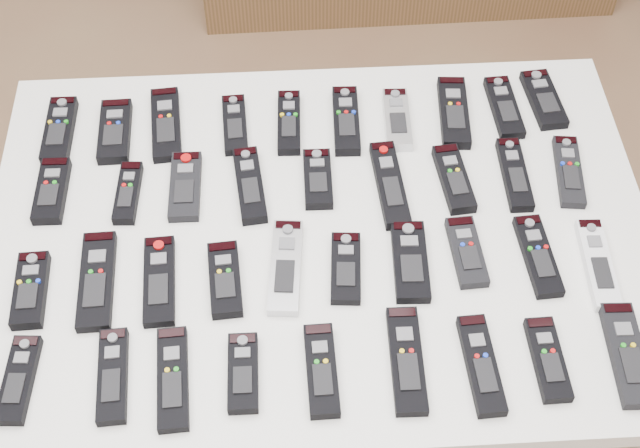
{
  "coord_description": "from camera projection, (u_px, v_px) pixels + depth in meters",
  "views": [
    {
      "loc": [
        0.03,
        -0.92,
        2.11
      ],
      "look_at": [
        0.09,
        0.09,
        0.8
      ],
      "focal_mm": 50.0,
      "sensor_mm": 36.0,
      "label": 1
    }
  ],
  "objects": [
    {
      "name": "remote_18",
      "position": [
        569.0,
        172.0,
        1.75
      ],
      "size": [
        0.07,
        0.18,
        0.02
      ],
      "primitive_type": "cube",
      "rotation": [
        0.0,
        0.0,
        -0.12
      ],
      "color": "black",
      "rests_on": "table"
    },
    {
      "name": "remote_36",
      "position": [
        548.0,
        359.0,
        1.49
      ],
      "size": [
        0.05,
        0.16,
        0.02
      ],
      "primitive_type": "cube",
      "rotation": [
        0.0,
        0.0,
        0.02
      ],
      "color": "black",
      "rests_on": "table"
    },
    {
      "name": "remote_6",
      "position": [
        397.0,
        120.0,
        1.83
      ],
      "size": [
        0.06,
        0.16,
        0.02
      ],
      "primitive_type": "cube",
      "rotation": [
        0.0,
        0.0,
        -0.03
      ],
      "color": "#B7B7BC",
      "rests_on": "table"
    },
    {
      "name": "remote_24",
      "position": [
        346.0,
        268.0,
        1.6
      ],
      "size": [
        0.06,
        0.15,
        0.02
      ],
      "primitive_type": "cube",
      "rotation": [
        0.0,
        0.0,
        -0.08
      ],
      "color": "black",
      "rests_on": "table"
    },
    {
      "name": "remote_17",
      "position": [
        515.0,
        174.0,
        1.74
      ],
      "size": [
        0.05,
        0.18,
        0.02
      ],
      "primitive_type": "cube",
      "rotation": [
        0.0,
        0.0,
        -0.01
      ],
      "color": "black",
      "rests_on": "table"
    },
    {
      "name": "remote_8",
      "position": [
        504.0,
        107.0,
        1.85
      ],
      "size": [
        0.06,
        0.17,
        0.02
      ],
      "primitive_type": "cube",
      "rotation": [
        0.0,
        0.0,
        0.05
      ],
      "color": "black",
      "rests_on": "table"
    },
    {
      "name": "remote_28",
      "position": [
        598.0,
        264.0,
        1.61
      ],
      "size": [
        0.05,
        0.19,
        0.02
      ],
      "primitive_type": "cube",
      "rotation": [
        0.0,
        0.0,
        -0.04
      ],
      "color": "silver",
      "rests_on": "table"
    },
    {
      "name": "ground",
      "position": [
        287.0,
        448.0,
        2.23
      ],
      "size": [
        4.0,
        4.0,
        0.0
      ],
      "primitive_type": "plane",
      "color": "#8E6148",
      "rests_on": "ground"
    },
    {
      "name": "remote_16",
      "position": [
        454.0,
        179.0,
        1.73
      ],
      "size": [
        0.07,
        0.17,
        0.02
      ],
      "primitive_type": "cube",
      "rotation": [
        0.0,
        0.0,
        0.1
      ],
      "color": "black",
      "rests_on": "table"
    },
    {
      "name": "remote_25",
      "position": [
        410.0,
        261.0,
        1.61
      ],
      "size": [
        0.07,
        0.17,
        0.02
      ],
      "primitive_type": "cube",
      "rotation": [
        0.0,
        0.0,
        -0.04
      ],
      "color": "black",
      "rests_on": "table"
    },
    {
      "name": "remote_3",
      "position": [
        235.0,
        125.0,
        1.82
      ],
      "size": [
        0.05,
        0.16,
        0.02
      ],
      "primitive_type": "cube",
      "rotation": [
        0.0,
        0.0,
        0.05
      ],
      "color": "black",
      "rests_on": "table"
    },
    {
      "name": "remote_9",
      "position": [
        544.0,
        99.0,
        1.87
      ],
      "size": [
        0.07,
        0.16,
        0.02
      ],
      "primitive_type": "cube",
      "rotation": [
        0.0,
        0.0,
        0.09
      ],
      "color": "black",
      "rests_on": "table"
    },
    {
      "name": "remote_26",
      "position": [
        467.0,
        252.0,
        1.63
      ],
      "size": [
        0.06,
        0.15,
        0.02
      ],
      "primitive_type": "cube",
      "rotation": [
        0.0,
        0.0,
        0.05
      ],
      "color": "black",
      "rests_on": "table"
    },
    {
      "name": "remote_20",
      "position": [
        97.0,
        281.0,
        1.59
      ],
      "size": [
        0.06,
        0.2,
        0.02
      ],
      "primitive_type": "cube",
      "rotation": [
        0.0,
        0.0,
        0.03
      ],
      "color": "black",
      "rests_on": "table"
    },
    {
      "name": "remote_23",
      "position": [
        286.0,
        267.0,
        1.61
      ],
      "size": [
        0.07,
        0.2,
        0.02
      ],
      "primitive_type": "cube",
      "rotation": [
        0.0,
        0.0,
        -0.09
      ],
      "color": "#B7B7BC",
      "rests_on": "table"
    },
    {
      "name": "remote_1",
      "position": [
        115.0,
        131.0,
        1.81
      ],
      "size": [
        0.07,
        0.16,
        0.02
      ],
      "primitive_type": "cube",
      "rotation": [
        0.0,
        0.0,
        0.02
      ],
      "color": "black",
      "rests_on": "table"
    },
    {
      "name": "remote_15",
      "position": [
        390.0,
        185.0,
        1.72
      ],
      "size": [
        0.06,
        0.21,
        0.02
      ],
      "primitive_type": "cube",
      "rotation": [
        0.0,
        0.0,
        0.07
      ],
      "color": "black",
      "rests_on": "table"
    },
    {
      "name": "remote_13",
      "position": [
        250.0,
        185.0,
        1.72
      ],
      "size": [
        0.07,
        0.18,
        0.02
      ],
      "primitive_type": "cube",
      "rotation": [
        0.0,
        0.0,
        0.1
      ],
      "color": "black",
      "rests_on": "table"
    },
    {
      "name": "remote_30",
      "position": [
        113.0,
        376.0,
        1.47
      ],
      "size": [
        0.06,
        0.17,
        0.02
      ],
      "primitive_type": "cube",
      "rotation": [
        0.0,
        0.0,
        0.05
      ],
      "color": "black",
      "rests_on": "table"
    },
    {
      "name": "remote_12",
      "position": [
        185.0,
        186.0,
        1.72
      ],
      "size": [
        0.06,
        0.16,
        0.02
      ],
      "primitive_type": "cube",
      "rotation": [
        0.0,
        0.0,
        -0.01
      ],
      "color": "black",
      "rests_on": "table"
    },
    {
      "name": "remote_37",
      "position": [
        627.0,
        355.0,
        1.49
      ],
      "size": [
        0.06,
        0.19,
        0.02
      ],
      "primitive_type": "cube",
      "rotation": [
        0.0,
        0.0,
        -0.04
      ],
      "color": "black",
      "rests_on": "table"
    },
    {
      "name": "table",
      "position": [
        320.0,
        249.0,
        1.71
      ],
      "size": [
        1.25,
        0.88,
        0.78
      ],
      "color": "white",
      "rests_on": "ground"
    },
    {
      "name": "remote_31",
      "position": [
        173.0,
        379.0,
        1.47
      ],
      "size": [
        0.06,
        0.19,
        0.02
      ],
      "primitive_type": "cube",
      "rotation": [
        0.0,
        0.0,
        0.05
      ],
      "color": "black",
      "rests_on": "table"
    },
    {
      "name": "remote_11",
      "position": [
        128.0,
        193.0,
        1.71
      ],
      "size": [
        0.05,
        0.15,
        0.02
      ],
      "primitive_type": "cube",
      "rotation": [
        0.0,
        0.0,
        -0.06
      ],
      "color": "black",
      "rests_on": "table"
    },
    {
      "name": "remote_29",
      "position": [
        19.0,
        380.0,
        1.47
      ],
      "size": [
        0.06,
        0.16,
        0.02
      ],
      "primitive_type": "cube",
      "rotation": [
        0.0,
        0.0,
        -0.07
      ],
      "color": "black",
      "rests_on": "table"
    },
    {
      "name": "remote_35",
      "position": [
        481.0,
        365.0,
        1.48
      ],
      "size": [
        0.06,
        0.19,
        0.02
      ],
      "primitive_type": "cube",
      "rotation": [
        0.0,
        0.0,
        0.05
      ],
      "color": "black",
      "rests_on": "table"
    },
    {
      "name": "remote_14",
      "position": [
        318.0,
        179.0,
        1.73
      ],
      "size": [
        0.06,
        0.14,
        0.02
      ],
      "primitive_type": "cube",
      "rotation": [
        0.0,
        0.0,
        -0.01
      ],
      "color": "black",
      "rests_on": "table"
    },
    {
      "name": "remote_22",
      "position": [
        225.0,
        279.0,
        1.59
      ],
      "size": [
        0.07,
        0.16,
        0.02
      ],
      "primitive_type": "cube",
      "rotation": [
        0.0,
        0.0,
        0.07
      ],
      "color": "black",
      "rests_on": "table"
    },
    {
      "name": "remote_2",
      "position": [
        166.0,
        124.0,
        1.82
      ],
      "size": [
        0.07,
        0.2,
        0.02
      ],
      "primitive_type": "cube",
      "rotation": [
        0.0,
        0.0,
        0.08
      ],
      "color": "black",
      "rests_on": "table"
    },
    {
      "name": "remote_27",
      "position": [
        538.0,
        256.0,
        1.62
      ],
      "size": [
        0.06,
        0.18,
        0.02
      ],
      "primitive_type": "cube",
      "rotation": [
        0.0,
        0.0,
        0.06
      ],
      "color": "black",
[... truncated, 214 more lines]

